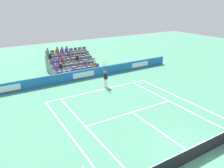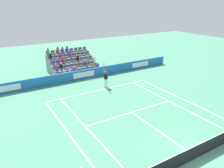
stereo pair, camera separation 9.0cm
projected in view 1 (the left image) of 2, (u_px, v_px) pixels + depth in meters
The scene contains 14 objects.
ground_plane at pixel (197, 157), 12.74m from camera, with size 80.00×80.00×0.00m, color #47896B.
line_baseline at pixel (100, 90), 22.21m from camera, with size 10.97×0.10×0.01m, color white.
line_service at pixel (132, 112), 17.84m from camera, with size 8.23×0.10×0.01m, color white.
line_centre_service at pixel (159, 131), 15.29m from camera, with size 0.10×6.40×0.01m, color white.
line_singles_sideline_left at pixel (89, 129), 15.48m from camera, with size 0.10×11.89×0.01m, color white.
line_singles_sideline_right at pixel (173, 103), 19.47m from camera, with size 0.10×11.89×0.01m, color white.
line_doubles_sideline_left at pixel (70, 135), 14.81m from camera, with size 0.10×11.89×0.01m, color white.
line_doubles_sideline_right at pixel (183, 99), 20.14m from camera, with size 0.10×11.89×0.01m, color white.
line_centre_mark at pixel (100, 90), 22.13m from camera, with size 0.10×0.20×0.01m, color white.
sponsor_barrier at pixel (83, 74), 25.16m from camera, with size 24.40×0.22×1.08m.
tennis_net at pixel (199, 150), 12.56m from camera, with size 11.97×0.10×1.07m.
tennis_player at pixel (106, 78), 22.58m from camera, with size 0.54×0.41×2.85m.
stadium_stand at pixel (71, 65), 27.88m from camera, with size 5.58×4.75×3.04m.
loose_tennis_ball at pixel (174, 124), 16.05m from camera, with size 0.07×0.07×0.07m, color #D1E533.
Camera 1 is at (9.62, 6.27, 8.55)m, focal length 35.28 mm.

